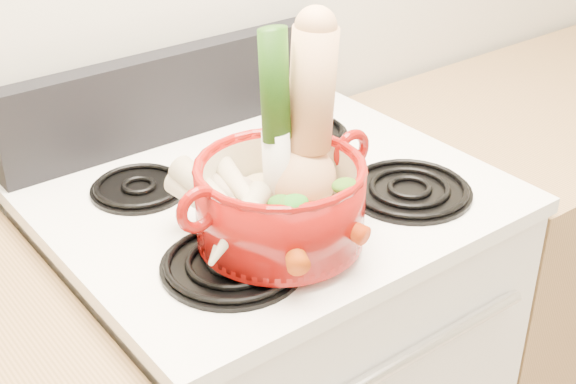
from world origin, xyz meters
TOP-DOWN VIEW (x-y plane):
  - cooktop at (0.00, 1.40)m, footprint 0.78×0.67m
  - control_backsplash at (0.00, 1.70)m, footprint 0.76×0.05m
  - oven_handle at (0.00, 1.06)m, footprint 0.60×0.02m
  - burner_front_left at (-0.19, 1.24)m, footprint 0.22×0.22m
  - burner_front_right at (0.19, 1.24)m, footprint 0.22×0.22m
  - burner_back_left at (-0.19, 1.54)m, footprint 0.17×0.17m
  - burner_back_right at (0.19, 1.54)m, footprint 0.17×0.17m
  - dutch_oven at (-0.10, 1.24)m, footprint 0.27×0.27m
  - pot_handle_left at (-0.25, 1.24)m, footprint 0.07×0.02m
  - pot_handle_right at (0.05, 1.25)m, footprint 0.07×0.02m
  - squash at (-0.02, 1.26)m, footprint 0.16×0.15m
  - leek at (-0.08, 1.27)m, footprint 0.05×0.07m
  - ginger at (-0.08, 1.32)m, footprint 0.09×0.08m
  - parsnip_0 at (-0.17, 1.28)m, footprint 0.08×0.26m
  - parsnip_1 at (-0.18, 1.26)m, footprint 0.17×0.15m
  - parsnip_2 at (-0.13, 1.27)m, footprint 0.09×0.19m
  - parsnip_3 at (-0.19, 1.23)m, footprint 0.17×0.13m
  - parsnip_4 at (-0.18, 1.28)m, footprint 0.06×0.23m
  - parsnip_5 at (-0.14, 1.27)m, footprint 0.07×0.21m
  - carrot_0 at (-0.13, 1.22)m, footprint 0.09×0.14m
  - carrot_1 at (-0.13, 1.18)m, footprint 0.10×0.16m
  - carrot_2 at (-0.06, 1.19)m, footprint 0.06×0.17m
  - carrot_3 at (-0.12, 1.19)m, footprint 0.10×0.11m

SIDE VIEW (x-z plane):
  - oven_handle at x=0.00m, z-range 0.77..0.79m
  - cooktop at x=0.00m, z-range 0.92..0.95m
  - burner_front_left at x=-0.19m, z-range 0.95..0.97m
  - burner_front_right at x=0.19m, z-range 0.95..0.97m
  - burner_back_left at x=-0.19m, z-range 0.95..0.97m
  - burner_back_right at x=0.19m, z-range 0.95..0.97m
  - carrot_0 at x=-0.13m, z-range 0.99..1.03m
  - ginger at x=-0.08m, z-range 0.99..1.04m
  - carrot_1 at x=-0.13m, z-range 0.99..1.04m
  - parsnip_0 at x=-0.17m, z-range 0.98..1.05m
  - parsnip_1 at x=-0.18m, z-range 0.99..1.05m
  - carrot_2 at x=-0.06m, z-range 1.00..1.05m
  - carrot_3 at x=-0.12m, z-range 1.01..1.04m
  - parsnip_2 at x=-0.13m, z-range 1.00..1.06m
  - dutch_oven at x=-0.10m, z-range 0.97..1.10m
  - parsnip_3 at x=-0.19m, z-range 1.01..1.06m
  - control_backsplash at x=0.00m, z-range 0.95..1.13m
  - parsnip_4 at x=-0.18m, z-range 1.01..1.08m
  - parsnip_5 at x=-0.14m, z-range 1.02..1.07m
  - pot_handle_left at x=-0.25m, z-range 1.04..1.11m
  - pot_handle_right at x=0.05m, z-range 1.04..1.11m
  - squash at x=-0.02m, z-range 0.99..1.30m
  - leek at x=-0.08m, z-range 0.99..1.31m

